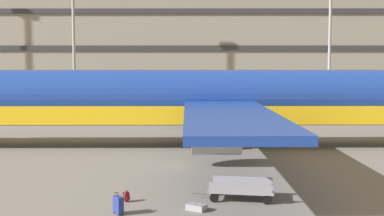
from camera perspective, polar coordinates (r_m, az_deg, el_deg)
The scene contains 9 objects.
ground_plane at distance 33.67m, azimuth 2.26°, elevation -4.47°, with size 600.00×600.00×0.00m, color slate.
terminal_structure at distance 82.20m, azimuth 1.13°, elevation 6.41°, with size 169.08×19.03×15.31m.
airliner at distance 34.39m, azimuth 1.90°, elevation 0.84°, with size 43.76×35.44×10.62m.
light_mast_left at distance 67.43m, azimuth -12.93°, elevation 10.02°, with size 1.80×0.50×19.97m.
light_mast_center_left at distance 67.80m, azimuth 14.97°, elevation 9.79°, with size 1.80×0.50×19.60m.
suitcase_silver at distance 19.77m, azimuth 0.49°, elevation -10.85°, with size 0.84×0.74×0.23m.
suitcase_scuffed at distance 19.39m, azimuth -8.10°, elevation -10.47°, with size 0.45×0.51×0.82m.
backpack_small at distance 21.03m, azimuth -7.19°, elevation -9.65°, with size 0.33×0.37×0.49m.
baggage_cart at distance 21.24m, azimuth 5.45°, elevation -8.89°, with size 3.36×1.68×0.82m.
Camera 1 is at (-1.12, -33.21, 5.48)m, focal length 48.50 mm.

